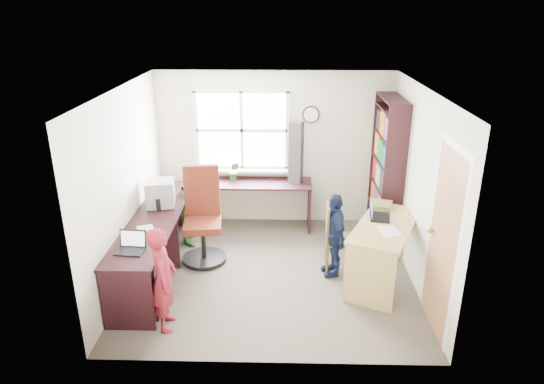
{
  "coord_description": "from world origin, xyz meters",
  "views": [
    {
      "loc": [
        0.15,
        -5.54,
        3.31
      ],
      "look_at": [
        0.0,
        0.25,
        1.05
      ],
      "focal_mm": 32.0,
      "sensor_mm": 36.0,
      "label": 1
    }
  ],
  "objects_px": {
    "wooden_chair": "(336,235)",
    "laptop_left": "(131,246)",
    "l_desk": "(165,252)",
    "cd_tower": "(296,152)",
    "swivel_chair": "(203,221)",
    "right_desk": "(384,240)",
    "person_red": "(163,279)",
    "person_navy": "(334,235)",
    "bookshelf": "(386,173)",
    "potted_plant": "(234,171)",
    "crt_monitor": "(160,194)",
    "laptop_right": "(376,214)",
    "person_green": "(194,205)"
  },
  "relations": [
    {
      "from": "l_desk",
      "to": "person_navy",
      "type": "xyz_separation_m",
      "value": [
        2.1,
        0.31,
        0.1
      ]
    },
    {
      "from": "person_green",
      "to": "swivel_chair",
      "type": "bearing_deg",
      "value": -154.83
    },
    {
      "from": "right_desk",
      "to": "l_desk",
      "type": "bearing_deg",
      "value": -152.47
    },
    {
      "from": "l_desk",
      "to": "swivel_chair",
      "type": "xyz_separation_m",
      "value": [
        0.36,
        0.69,
        0.1
      ]
    },
    {
      "from": "l_desk",
      "to": "crt_monitor",
      "type": "height_order",
      "value": "crt_monitor"
    },
    {
      "from": "crt_monitor",
      "to": "person_red",
      "type": "distance_m",
      "value": 1.67
    },
    {
      "from": "bookshelf",
      "to": "l_desk",
      "type": "bearing_deg",
      "value": -153.57
    },
    {
      "from": "l_desk",
      "to": "swivel_chair",
      "type": "relative_size",
      "value": 2.27
    },
    {
      "from": "bookshelf",
      "to": "laptop_right",
      "type": "bearing_deg",
      "value": -106.41
    },
    {
      "from": "l_desk",
      "to": "right_desk",
      "type": "bearing_deg",
      "value": 3.33
    },
    {
      "from": "right_desk",
      "to": "crt_monitor",
      "type": "height_order",
      "value": "crt_monitor"
    },
    {
      "from": "right_desk",
      "to": "potted_plant",
      "type": "distance_m",
      "value": 2.6
    },
    {
      "from": "cd_tower",
      "to": "l_desk",
      "type": "bearing_deg",
      "value": -114.97
    },
    {
      "from": "wooden_chair",
      "to": "laptop_left",
      "type": "bearing_deg",
      "value": -155.69
    },
    {
      "from": "l_desk",
      "to": "bookshelf",
      "type": "distance_m",
      "value": 3.35
    },
    {
      "from": "crt_monitor",
      "to": "laptop_right",
      "type": "relative_size",
      "value": 1.15
    },
    {
      "from": "laptop_left",
      "to": "person_red",
      "type": "distance_m",
      "value": 0.58
    },
    {
      "from": "wooden_chair",
      "to": "potted_plant",
      "type": "height_order",
      "value": "potted_plant"
    },
    {
      "from": "right_desk",
      "to": "potted_plant",
      "type": "xyz_separation_m",
      "value": [
        -2.02,
        1.6,
        0.33
      ]
    },
    {
      "from": "wooden_chair",
      "to": "person_green",
      "type": "xyz_separation_m",
      "value": [
        -2.0,
        0.83,
        0.05
      ]
    },
    {
      "from": "bookshelf",
      "to": "laptop_left",
      "type": "distance_m",
      "value": 3.76
    },
    {
      "from": "l_desk",
      "to": "cd_tower",
      "type": "bearing_deg",
      "value": 46.65
    },
    {
      "from": "l_desk",
      "to": "right_desk",
      "type": "xyz_separation_m",
      "value": [
        2.71,
        0.16,
        0.12
      ]
    },
    {
      "from": "right_desk",
      "to": "person_red",
      "type": "bearing_deg",
      "value": -133.95
    },
    {
      "from": "crt_monitor",
      "to": "laptop_left",
      "type": "xyz_separation_m",
      "value": [
        -0.03,
        -1.25,
        -0.14
      ]
    },
    {
      "from": "right_desk",
      "to": "laptop_right",
      "type": "bearing_deg",
      "value": 136.42
    },
    {
      "from": "right_desk",
      "to": "potted_plant",
      "type": "bearing_deg",
      "value": 165.71
    },
    {
      "from": "laptop_left",
      "to": "wooden_chair",
      "type": "bearing_deg",
      "value": 25.52
    },
    {
      "from": "l_desk",
      "to": "bookshelf",
      "type": "xyz_separation_m",
      "value": [
        2.96,
        1.47,
        0.55
      ]
    },
    {
      "from": "potted_plant",
      "to": "wooden_chair",
      "type": "bearing_deg",
      "value": -43.04
    },
    {
      "from": "potted_plant",
      "to": "l_desk",
      "type": "bearing_deg",
      "value": -111.45
    },
    {
      "from": "crt_monitor",
      "to": "bookshelf",
      "type": "bearing_deg",
      "value": 2.54
    },
    {
      "from": "crt_monitor",
      "to": "person_red",
      "type": "bearing_deg",
      "value": -86.86
    },
    {
      "from": "person_green",
      "to": "potted_plant",
      "type": "bearing_deg",
      "value": -43.47
    },
    {
      "from": "l_desk",
      "to": "potted_plant",
      "type": "xyz_separation_m",
      "value": [
        0.69,
        1.76,
        0.45
      ]
    },
    {
      "from": "bookshelf",
      "to": "person_navy",
      "type": "height_order",
      "value": "bookshelf"
    },
    {
      "from": "bookshelf",
      "to": "person_navy",
      "type": "bearing_deg",
      "value": -126.46
    },
    {
      "from": "l_desk",
      "to": "cd_tower",
      "type": "distance_m",
      "value": 2.51
    },
    {
      "from": "cd_tower",
      "to": "potted_plant",
      "type": "height_order",
      "value": "cd_tower"
    },
    {
      "from": "l_desk",
      "to": "cd_tower",
      "type": "height_order",
      "value": "cd_tower"
    },
    {
      "from": "potted_plant",
      "to": "person_navy",
      "type": "bearing_deg",
      "value": -45.75
    },
    {
      "from": "laptop_right",
      "to": "crt_monitor",
      "type": "bearing_deg",
      "value": 93.28
    },
    {
      "from": "person_red",
      "to": "person_navy",
      "type": "relative_size",
      "value": 1.06
    },
    {
      "from": "swivel_chair",
      "to": "crt_monitor",
      "type": "xyz_separation_m",
      "value": [
        -0.56,
        0.04,
        0.38
      ]
    },
    {
      "from": "right_desk",
      "to": "laptop_left",
      "type": "xyz_separation_m",
      "value": [
        -2.94,
        -0.67,
        0.23
      ]
    },
    {
      "from": "cd_tower",
      "to": "person_red",
      "type": "distance_m",
      "value": 3.03
    },
    {
      "from": "right_desk",
      "to": "swivel_chair",
      "type": "height_order",
      "value": "swivel_chair"
    },
    {
      "from": "person_red",
      "to": "person_navy",
      "type": "xyz_separation_m",
      "value": [
        1.91,
        1.17,
        -0.03
      ]
    },
    {
      "from": "l_desk",
      "to": "person_red",
      "type": "bearing_deg",
      "value": -77.43
    },
    {
      "from": "swivel_chair",
      "to": "person_navy",
      "type": "relative_size",
      "value": 1.16
    }
  ]
}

